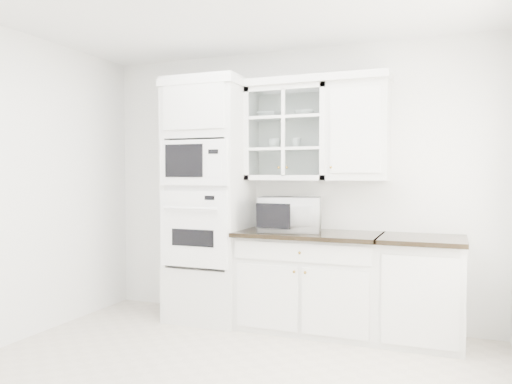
% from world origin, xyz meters
% --- Properties ---
extents(room_shell, '(4.00, 3.50, 2.70)m').
position_xyz_m(room_shell, '(0.00, 0.43, 1.78)').
color(room_shell, white).
rests_on(room_shell, ground).
extents(oven_column, '(0.76, 0.68, 2.40)m').
position_xyz_m(oven_column, '(-0.75, 1.42, 1.20)').
color(oven_column, silver).
rests_on(oven_column, ground).
extents(base_cabinet_run, '(1.32, 0.67, 0.92)m').
position_xyz_m(base_cabinet_run, '(0.28, 1.45, 0.46)').
color(base_cabinet_run, silver).
rests_on(base_cabinet_run, ground).
extents(extra_base_cabinet, '(0.72, 0.67, 0.92)m').
position_xyz_m(extra_base_cabinet, '(1.28, 1.45, 0.46)').
color(extra_base_cabinet, silver).
rests_on(extra_base_cabinet, ground).
extents(upper_cabinet_glass, '(0.80, 0.33, 0.90)m').
position_xyz_m(upper_cabinet_glass, '(0.03, 1.58, 1.85)').
color(upper_cabinet_glass, silver).
rests_on(upper_cabinet_glass, room_shell).
extents(upper_cabinet_solid, '(0.55, 0.33, 0.90)m').
position_xyz_m(upper_cabinet_solid, '(0.71, 1.58, 1.85)').
color(upper_cabinet_solid, silver).
rests_on(upper_cabinet_solid, room_shell).
extents(crown_molding, '(2.14, 0.38, 0.07)m').
position_xyz_m(crown_molding, '(-0.07, 1.56, 2.33)').
color(crown_molding, silver).
rests_on(crown_molding, room_shell).
extents(countertop_microwave, '(0.64, 0.56, 0.32)m').
position_xyz_m(countertop_microwave, '(0.10, 1.43, 1.08)').
color(countertop_microwave, white).
rests_on(countertop_microwave, base_cabinet_run).
extents(bowl_a, '(0.26, 0.26, 0.06)m').
position_xyz_m(bowl_a, '(-0.17, 1.60, 2.04)').
color(bowl_a, white).
rests_on(bowl_a, upper_cabinet_glass).
extents(bowl_b, '(0.23, 0.23, 0.06)m').
position_xyz_m(bowl_b, '(0.18, 1.60, 2.04)').
color(bowl_b, white).
rests_on(bowl_b, upper_cabinet_glass).
extents(cup_a, '(0.14, 0.14, 0.10)m').
position_xyz_m(cup_a, '(-0.12, 1.58, 1.76)').
color(cup_a, white).
rests_on(cup_a, upper_cabinet_glass).
extents(cup_b, '(0.12, 0.12, 0.10)m').
position_xyz_m(cup_b, '(0.11, 1.57, 1.76)').
color(cup_b, white).
rests_on(cup_b, upper_cabinet_glass).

